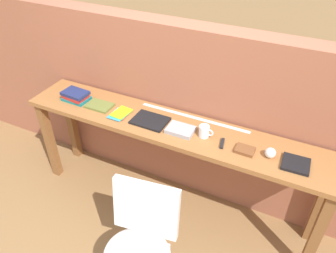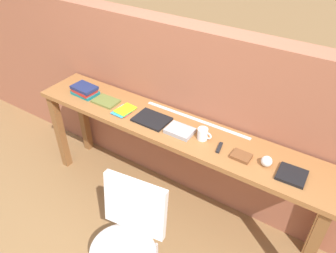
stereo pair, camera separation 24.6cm
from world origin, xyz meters
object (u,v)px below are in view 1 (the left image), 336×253
at_px(multitool_folded, 222,143).
at_px(chair_white_moulded, 140,239).
at_px(magazine_cycling, 100,106).
at_px(book_repair_rightmost, 296,164).
at_px(book_open_centre, 150,121).
at_px(book_stack_leftmost, 76,96).
at_px(pamphlet_pile_colourful, 121,114).
at_px(sports_ball_small, 270,153).
at_px(leather_journal_brown, 245,150).
at_px(mug, 204,131).

bearing_deg(multitool_folded, chair_white_moulded, -110.83).
distance_m(magazine_cycling, book_repair_rightmost, 1.58).
xyz_separation_m(book_open_centre, book_repair_rightmost, (1.10, -0.02, 0.00)).
distance_m(book_stack_leftmost, magazine_cycling, 0.24).
relative_size(magazine_cycling, book_repair_rightmost, 1.21).
bearing_deg(book_repair_rightmost, multitool_folded, 178.14).
xyz_separation_m(chair_white_moulded, pamphlet_pile_colourful, (-0.58, 0.73, 0.36)).
distance_m(magazine_cycling, sports_ball_small, 1.41).
distance_m(chair_white_moulded, book_open_centre, 0.89).
relative_size(chair_white_moulded, leather_journal_brown, 6.86).
xyz_separation_m(chair_white_moulded, sports_ball_small, (0.61, 0.74, 0.39)).
xyz_separation_m(chair_white_moulded, multitool_folded, (0.28, 0.73, 0.36)).
xyz_separation_m(multitool_folded, sports_ball_small, (0.33, 0.01, 0.03)).
distance_m(chair_white_moulded, book_repair_rightmost, 1.13).
height_order(mug, sports_ball_small, mug).
bearing_deg(multitool_folded, leather_journal_brown, -1.87).
bearing_deg(magazine_cycling, mug, -0.05).
relative_size(book_stack_leftmost, book_repair_rightmost, 1.26).
bearing_deg(book_stack_leftmost, multitool_folded, -1.06).
distance_m(book_open_centre, sports_ball_small, 0.93).
relative_size(pamphlet_pile_colourful, book_repair_rightmost, 1.11).
relative_size(multitool_folded, leather_journal_brown, 0.85).
bearing_deg(book_open_centre, sports_ball_small, 0.03).
relative_size(mug, book_repair_rightmost, 0.62).
bearing_deg(book_stack_leftmost, magazine_cycling, 0.15).
distance_m(book_stack_leftmost, sports_ball_small, 1.65).
bearing_deg(multitool_folded, book_open_centre, 178.02).
distance_m(chair_white_moulded, pamphlet_pile_colourful, 1.00).
bearing_deg(magazine_cycling, book_open_centre, -0.93).
xyz_separation_m(multitool_folded, leather_journal_brown, (0.16, -0.01, 0.00)).
height_order(book_stack_leftmost, sports_ball_small, book_stack_leftmost).
xyz_separation_m(mug, multitool_folded, (0.15, -0.03, -0.04)).
height_order(chair_white_moulded, book_stack_leftmost, book_stack_leftmost).
height_order(pamphlet_pile_colourful, mug, mug).
relative_size(chair_white_moulded, mug, 8.10).
distance_m(magazine_cycling, leather_journal_brown, 1.24).
xyz_separation_m(chair_white_moulded, magazine_cycling, (-0.80, 0.75, 0.36)).
bearing_deg(book_repair_rightmost, chair_white_moulded, -139.19).
xyz_separation_m(magazine_cycling, multitool_folded, (1.07, -0.02, -0.00)).
relative_size(chair_white_moulded, sports_ball_small, 12.20).
distance_m(mug, multitool_folded, 0.16).
relative_size(chair_white_moulded, magazine_cycling, 4.16).
distance_m(chair_white_moulded, leather_journal_brown, 0.92).
distance_m(chair_white_moulded, sports_ball_small, 1.03).
bearing_deg(mug, chair_white_moulded, -99.54).
bearing_deg(sports_ball_small, pamphlet_pile_colourful, -179.73).
xyz_separation_m(chair_white_moulded, book_open_centre, (-0.32, 0.75, 0.36)).
relative_size(mug, leather_journal_brown, 0.85).
bearing_deg(book_stack_leftmost, sports_ball_small, -0.47).
height_order(chair_white_moulded, sports_ball_small, sports_ball_small).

